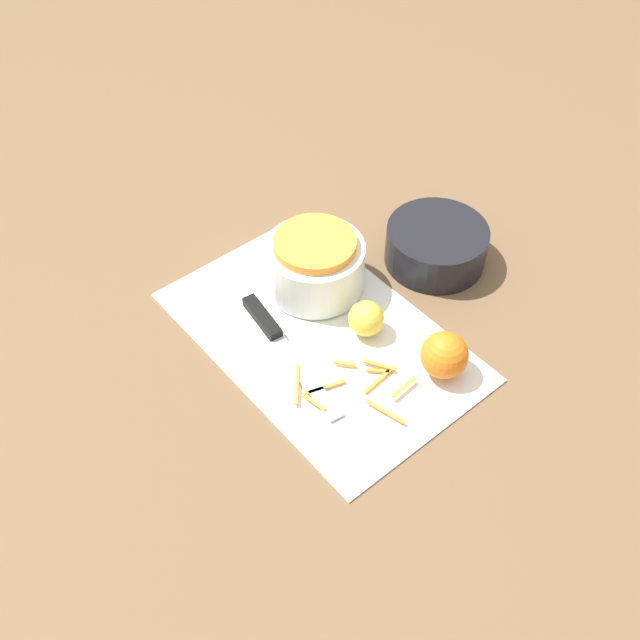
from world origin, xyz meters
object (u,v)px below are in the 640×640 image
object	(u,v)px
orange_left	(444,355)
lemon	(366,318)
bowl_dark	(436,245)
bowl_speckled	(315,263)
knife	(274,333)

from	to	relation	value
orange_left	lemon	distance (m)	0.13
orange_left	lemon	size ratio (longest dim) A/B	1.27
bowl_dark	orange_left	world-z (taller)	orange_left
bowl_speckled	bowl_dark	size ratio (longest dim) A/B	0.94
bowl_speckled	lemon	distance (m)	0.12
orange_left	bowl_dark	bearing A→B (deg)	136.73
bowl_speckled	knife	distance (m)	0.13
bowl_speckled	knife	bearing A→B (deg)	-69.22
knife	orange_left	distance (m)	0.25
bowl_speckled	orange_left	world-z (taller)	bowl_speckled
knife	bowl_dark	bearing A→B (deg)	91.89
knife	orange_left	xyz separation A→B (m)	(0.20, 0.14, 0.03)
bowl_dark	orange_left	size ratio (longest dim) A/B	2.39
knife	lemon	bearing A→B (deg)	62.75
bowl_speckled	lemon	bearing A→B (deg)	-2.18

